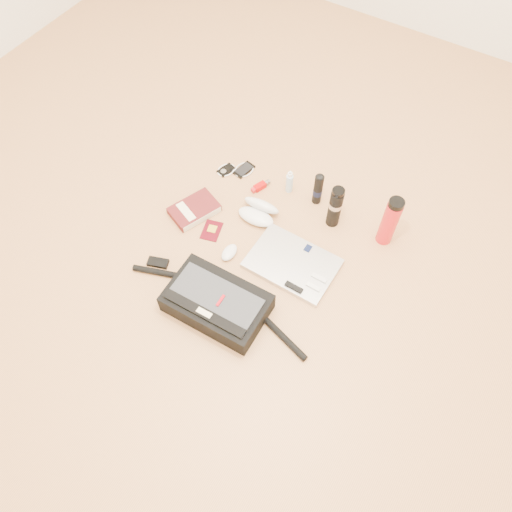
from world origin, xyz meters
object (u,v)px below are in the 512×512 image
(thermos_black, at_px, (335,207))
(thermos_red, at_px, (390,221))
(messenger_bag, at_px, (216,303))
(book, at_px, (194,210))
(laptop, at_px, (293,264))

(thermos_black, distance_m, thermos_red, 0.24)
(messenger_bag, distance_m, book, 0.52)
(thermos_black, bearing_deg, book, -153.57)
(messenger_bag, bearing_deg, laptop, 62.95)
(laptop, distance_m, book, 0.53)
(book, distance_m, thermos_black, 0.65)
(laptop, relative_size, thermos_black, 1.65)
(laptop, xyz_separation_m, thermos_black, (0.04, 0.30, 0.10))
(book, height_order, thermos_red, thermos_red)
(messenger_bag, relative_size, thermos_red, 3.12)
(messenger_bag, bearing_deg, book, 133.99)
(book, bearing_deg, thermos_black, 48.66)
(book, distance_m, thermos_red, 0.89)
(messenger_bag, relative_size, thermos_black, 3.67)
(thermos_black, bearing_deg, laptop, -97.84)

